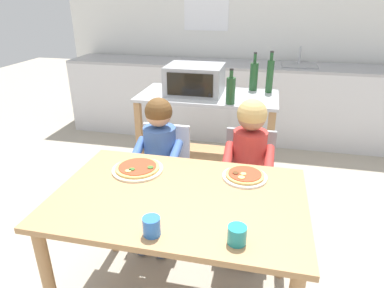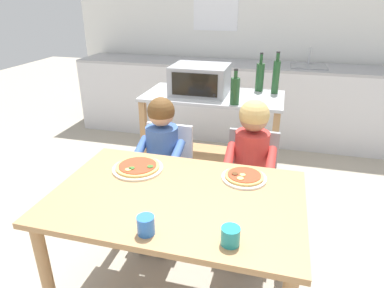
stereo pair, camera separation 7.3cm
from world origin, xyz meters
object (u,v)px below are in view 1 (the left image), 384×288
object	(u,v)px
dining_chair_left	(164,173)
drinking_cup_teal	(237,235)
dining_table	(179,213)
child_in_blue_striped_shirt	(158,157)
toaster_oven	(195,79)
kitchen_island_cart	(207,128)
child_in_red_shirt	(248,161)
pizza_plate_white	(245,176)
bottle_dark_olive_oil	(231,90)
drinking_cup_blue	(152,226)
dining_chair_right	(247,180)
bottle_brown_beer	(254,76)
bottle_clear_vinegar	(270,75)
pizza_plate_cream	(138,168)

from	to	relation	value
dining_chair_left	drinking_cup_teal	world-z (taller)	drinking_cup_teal
dining_table	child_in_blue_striped_shirt	bearing A→B (deg)	118.07
toaster_oven	child_in_blue_striped_shirt	distance (m)	0.87
kitchen_island_cart	child_in_red_shirt	xyz separation A→B (m)	(0.40, -0.74, 0.08)
kitchen_island_cart	pizza_plate_white	xyz separation A→B (m)	(0.40, -1.08, 0.16)
dining_chair_left	child_in_blue_striped_shirt	distance (m)	0.22
kitchen_island_cart	child_in_blue_striped_shirt	world-z (taller)	child_in_blue_striped_shirt
kitchen_island_cart	bottle_dark_olive_oil	size ratio (longest dim) A/B	4.30
drinking_cup_blue	bottle_dark_olive_oil	bearing A→B (deg)	83.95
toaster_oven	pizza_plate_white	bearing A→B (deg)	-64.65
bottle_dark_olive_oil	drinking_cup_teal	bearing A→B (deg)	-81.85
bottle_dark_olive_oil	pizza_plate_white	bearing A→B (deg)	-77.56
bottle_dark_olive_oil	child_in_red_shirt	xyz separation A→B (m)	(0.19, -0.52, -0.33)
child_in_blue_striped_shirt	drinking_cup_blue	xyz separation A→B (m)	(0.26, -0.88, 0.13)
dining_chair_right	dining_table	bearing A→B (deg)	-113.57
bottle_dark_olive_oil	bottle_brown_beer	distance (m)	0.47
dining_table	bottle_brown_beer	bearing A→B (deg)	80.30
kitchen_island_cart	drinking_cup_teal	bearing A→B (deg)	-75.75
bottle_brown_beer	dining_chair_right	size ratio (longest dim) A/B	0.40
dining_chair_left	pizza_plate_white	size ratio (longest dim) A/B	3.32
bottle_clear_vinegar	dining_chair_right	xyz separation A→B (m)	(-0.09, -0.80, -0.57)
kitchen_island_cart	dining_table	bearing A→B (deg)	-86.01
child_in_red_shirt	pizza_plate_cream	bearing A→B (deg)	-147.07
child_in_blue_striped_shirt	bottle_clear_vinegar	bearing A→B (deg)	53.83
bottle_clear_vinegar	child_in_blue_striped_shirt	size ratio (longest dim) A/B	0.33
toaster_oven	child_in_blue_striped_shirt	world-z (taller)	toaster_oven
bottle_dark_olive_oil	bottle_brown_beer	world-z (taller)	bottle_brown_beer
dining_table	pizza_plate_white	world-z (taller)	pizza_plate_white
dining_chair_right	toaster_oven	bearing A→B (deg)	129.36
child_in_blue_striped_shirt	child_in_red_shirt	size ratio (longest dim) A/B	0.98
toaster_oven	drinking_cup_teal	distance (m)	1.73
child_in_blue_striped_shirt	bottle_brown_beer	bearing A→B (deg)	60.68
dining_table	child_in_blue_striped_shirt	world-z (taller)	child_in_blue_striped_shirt
bottle_clear_vinegar	pizza_plate_white	xyz separation A→B (m)	(-0.09, -1.26, -0.29)
bottle_dark_olive_oil	drinking_cup_blue	distance (m)	1.45
bottle_brown_beer	toaster_oven	bearing A→B (deg)	-155.65
pizza_plate_white	drinking_cup_blue	distance (m)	0.66
kitchen_island_cart	bottle_clear_vinegar	world-z (taller)	bottle_clear_vinegar
pizza_plate_cream	bottle_dark_olive_oil	bearing A→B (deg)	65.49
dining_chair_left	dining_chair_right	world-z (taller)	same
bottle_brown_beer	child_in_red_shirt	size ratio (longest dim) A/B	0.30
dining_table	child_in_red_shirt	world-z (taller)	child_in_red_shirt
kitchen_island_cart	drinking_cup_blue	size ratio (longest dim) A/B	14.07
bottle_clear_vinegar	pizza_plate_cream	bearing A→B (deg)	-118.00
bottle_brown_beer	child_in_blue_striped_shirt	bearing A→B (deg)	-119.32
drinking_cup_teal	drinking_cup_blue	distance (m)	0.35
dining_chair_right	drinking_cup_teal	size ratio (longest dim) A/B	10.36
pizza_plate_white	drinking_cup_blue	size ratio (longest dim) A/B	2.97
bottle_brown_beer	bottle_dark_olive_oil	bearing A→B (deg)	-108.19
kitchen_island_cart	toaster_oven	size ratio (longest dim) A/B	2.50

